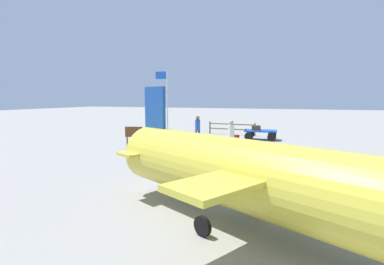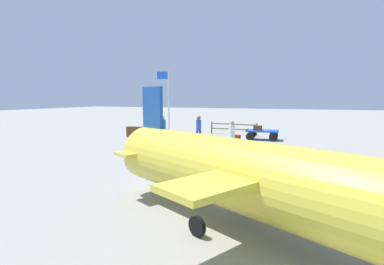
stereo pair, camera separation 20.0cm
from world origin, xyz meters
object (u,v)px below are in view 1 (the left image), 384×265
at_px(suitcase_navy, 256,128).
at_px(worker_trailing, 198,128).
at_px(signboard, 134,133).
at_px(worker_supervisor, 162,127).
at_px(suitcase_maroon, 234,137).
at_px(worker_lead, 231,133).
at_px(flagpole, 166,99).
at_px(luggage_cart, 260,133).
at_px(airplane_near, 277,182).

xyz_separation_m(suitcase_navy, worker_trailing, (3.00, 3.36, 0.21)).
bearing_deg(signboard, worker_trailing, -149.20).
xyz_separation_m(suitcase_navy, signboard, (6.30, 5.33, -0.06)).
xyz_separation_m(suitcase_navy, worker_supervisor, (5.19, 3.90, 0.22)).
xyz_separation_m(suitcase_maroon, signboard, (4.92, 4.81, 0.60)).
distance_m(suitcase_navy, worker_trailing, 4.51).
distance_m(worker_lead, worker_trailing, 3.00).
height_order(suitcase_maroon, worker_supervisor, worker_supervisor).
xyz_separation_m(worker_trailing, flagpole, (2.75, -1.28, 1.73)).
distance_m(worker_supervisor, flagpole, 2.56).
relative_size(luggage_cart, worker_lead, 1.32).
bearing_deg(worker_lead, suitcase_maroon, -78.83).
distance_m(worker_lead, signboard, 5.82).
bearing_deg(suitcase_maroon, worker_lead, 101.17).
xyz_separation_m(suitcase_maroon, worker_trailing, (1.62, 2.84, 0.87)).
distance_m(worker_supervisor, airplane_near, 13.43).
distance_m(suitcase_maroon, worker_trailing, 3.38).
xyz_separation_m(luggage_cart, worker_trailing, (3.25, 3.60, 0.55)).
height_order(worker_lead, worker_supervisor, worker_supervisor).
distance_m(flagpole, signboard, 3.85).
distance_m(luggage_cart, worker_supervisor, 6.86).
bearing_deg(luggage_cart, suitcase_maroon, 25.13).
bearing_deg(airplane_near, flagpole, -55.65).
height_order(worker_trailing, worker_supervisor, worker_trailing).
bearing_deg(worker_lead, suitcase_navy, -95.65).
height_order(luggage_cart, suitcase_maroon, luggage_cart).
bearing_deg(worker_lead, signboard, 3.17).
relative_size(worker_lead, worker_supervisor, 0.96).
xyz_separation_m(suitcase_navy, flagpole, (5.76, 2.09, 1.94)).
height_order(suitcase_navy, flagpole, flagpole).
bearing_deg(suitcase_maroon, suitcase_navy, -159.19).
distance_m(worker_trailing, airplane_near, 12.73).
xyz_separation_m(worker_lead, signboard, (5.81, 0.32, -0.21)).
distance_m(worker_lead, airplane_near, 10.22).
xyz_separation_m(airplane_near, signboard, (9.15, -9.34, -0.45)).
bearing_deg(airplane_near, luggage_cart, -80.14).
distance_m(luggage_cart, suitcase_navy, 0.48).
relative_size(airplane_near, flagpole, 1.90).
relative_size(suitcase_maroon, signboard, 0.53).
bearing_deg(worker_lead, worker_trailing, -33.29).
height_order(suitcase_navy, worker_supervisor, worker_supervisor).
xyz_separation_m(worker_trailing, signboard, (3.30, 1.97, -0.27)).
bearing_deg(suitcase_maroon, airplane_near, 106.62).
relative_size(luggage_cart, suitcase_maroon, 3.64).
bearing_deg(worker_trailing, signboard, 30.80).
height_order(luggage_cart, worker_lead, worker_lead).
relative_size(worker_supervisor, signboard, 1.51).
xyz_separation_m(suitcase_maroon, flagpole, (4.38, 1.56, 2.59)).
bearing_deg(worker_supervisor, worker_trailing, -166.21).
distance_m(suitcase_navy, worker_lead, 5.04).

